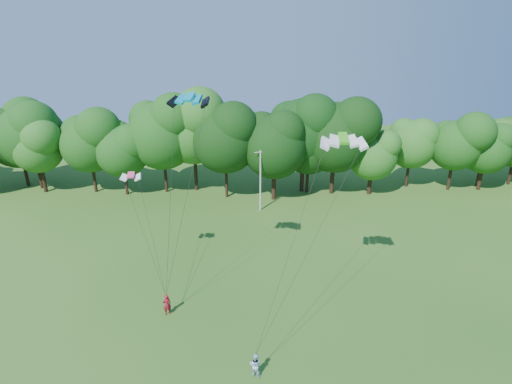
{
  "coord_description": "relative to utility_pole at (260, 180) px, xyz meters",
  "views": [
    {
      "loc": [
        -0.28,
        -14.76,
        19.37
      ],
      "look_at": [
        0.4,
        13.0,
        8.7
      ],
      "focal_mm": 28.0,
      "sensor_mm": 36.0,
      "label": 1
    }
  ],
  "objects": [
    {
      "name": "tree_back_center",
      "position": [
        5.85,
        6.45,
        4.9
      ],
      "size": [
        9.63,
        9.63,
        14.01
      ],
      "color": "#342714",
      "rests_on": "ground"
    },
    {
      "name": "kite_flyer_right",
      "position": [
        -1.18,
        -25.32,
        -3.06
      ],
      "size": [
        0.93,
        0.83,
        1.59
      ],
      "primitive_type": "imported",
      "rotation": [
        0.0,
        0.0,
        2.79
      ],
      "color": "#B3CFF9",
      "rests_on": "ground"
    },
    {
      "name": "kite_flyer_left",
      "position": [
        -7.65,
        -19.34,
        -3.0
      ],
      "size": [
        0.74,
        0.64,
        1.7
      ],
      "primitive_type": "imported",
      "rotation": [
        0.0,
        0.0,
        3.59
      ],
      "color": "maroon",
      "rests_on": "ground"
    },
    {
      "name": "tree_back_west",
      "position": [
        -30.1,
        8.46,
        4.79
      ],
      "size": [
        9.52,
        9.52,
        13.84
      ],
      "color": "#392217",
      "rests_on": "ground"
    },
    {
      "name": "kite_pink",
      "position": [
        -10.82,
        -13.98,
        5.42
      ],
      "size": [
        1.64,
        0.87,
        0.36
      ],
      "rotation": [
        0.0,
        0.0,
        0.07
      ],
      "color": "#F1437A",
      "rests_on": "ground"
    },
    {
      "name": "tree_back_east",
      "position": [
        30.84,
        7.71,
        2.63
      ],
      "size": [
        7.14,
        7.14,
        10.39
      ],
      "color": "#382416",
      "rests_on": "ground"
    },
    {
      "name": "utility_pole",
      "position": [
        0.0,
        0.0,
        0.0
      ],
      "size": [
        1.45,
        0.49,
        7.45
      ],
      "rotation": [
        0.0,
        0.0,
        0.28
      ],
      "color": "beige",
      "rests_on": "ground"
    },
    {
      "name": "kite_teal",
      "position": [
        -5.4,
        -16.99,
        11.89
      ],
      "size": [
        2.9,
        1.72,
        0.54
      ],
      "rotation": [
        0.0,
        0.0,
        -0.19
      ],
      "color": "#0586A5",
      "rests_on": "ground"
    },
    {
      "name": "kite_green",
      "position": [
        4.79,
        -18.69,
        9.42
      ],
      "size": [
        3.06,
        1.54,
        0.59
      ],
      "rotation": [
        0.0,
        0.0,
        -0.07
      ],
      "color": "green",
      "rests_on": "ground"
    }
  ]
}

